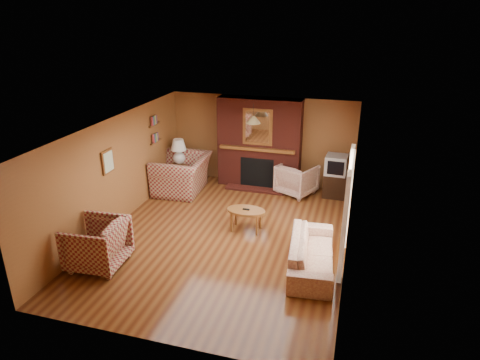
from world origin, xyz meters
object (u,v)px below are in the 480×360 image
(fireplace, at_px, (259,144))
(table_lamp, at_px, (179,150))
(plaid_armchair, at_px, (97,244))
(floral_armchair, at_px, (297,179))
(tv_stand, at_px, (335,185))
(plaid_loveseat, at_px, (182,174))
(coffee_table, at_px, (246,212))
(crt_tv, at_px, (336,165))
(floral_sofa, at_px, (312,253))
(side_table, at_px, (180,174))

(fireplace, bearing_deg, table_lamp, -165.71)
(plaid_armchair, bearing_deg, table_lamp, 178.56)
(table_lamp, bearing_deg, floral_armchair, 4.44)
(floral_armchair, relative_size, tv_stand, 1.44)
(plaid_loveseat, distance_m, tv_stand, 3.98)
(fireplace, distance_m, floral_armchair, 1.37)
(fireplace, distance_m, tv_stand, 2.24)
(coffee_table, bearing_deg, fireplace, 97.56)
(tv_stand, distance_m, crt_tv, 0.55)
(plaid_armchair, height_order, floral_armchair, plaid_armchair)
(plaid_loveseat, height_order, floral_sofa, plaid_loveseat)
(crt_tv, bearing_deg, floral_armchair, -174.25)
(floral_sofa, bearing_deg, side_table, 46.82)
(coffee_table, distance_m, table_lamp, 3.23)
(floral_armchair, distance_m, tv_stand, 0.98)
(coffee_table, bearing_deg, floral_sofa, -34.22)
(plaid_armchair, distance_m, table_lamp, 4.20)
(side_table, relative_size, tv_stand, 0.96)
(plaid_armchair, height_order, tv_stand, plaid_armchair)
(plaid_loveseat, bearing_deg, table_lamp, -152.40)
(fireplace, bearing_deg, crt_tv, -5.30)
(floral_armchair, relative_size, table_lamp, 1.27)
(plaid_armchair, bearing_deg, tv_stand, 134.95)
(floral_armchair, distance_m, table_lamp, 3.25)
(fireplace, distance_m, table_lamp, 2.18)
(side_table, bearing_deg, plaid_armchair, -87.94)
(crt_tv, bearing_deg, fireplace, 174.70)
(plaid_armchair, bearing_deg, crt_tv, 134.92)
(plaid_loveseat, distance_m, table_lamp, 0.70)
(coffee_table, height_order, table_lamp, table_lamp)
(plaid_loveseat, height_order, tv_stand, plaid_loveseat)
(floral_sofa, relative_size, floral_armchair, 2.28)
(side_table, bearing_deg, tv_stand, 4.82)
(plaid_armchair, distance_m, tv_stand, 6.03)
(fireplace, distance_m, plaid_loveseat, 2.20)
(floral_armchair, distance_m, coffee_table, 2.41)
(side_table, xyz_separation_m, crt_tv, (4.15, 0.34, 0.56))
(tv_stand, height_order, crt_tv, crt_tv)
(fireplace, xyz_separation_m, floral_armchair, (1.08, -0.29, -0.78))
(table_lamp, bearing_deg, tv_stand, 4.82)
(plaid_armchair, height_order, coffee_table, plaid_armchair)
(floral_sofa, relative_size, crt_tv, 3.60)
(table_lamp, distance_m, crt_tv, 4.17)
(floral_sofa, distance_m, crt_tv, 3.50)
(fireplace, relative_size, floral_sofa, 1.19)
(floral_sofa, bearing_deg, plaid_armchair, 100.03)
(side_table, bearing_deg, plaid_loveseat, -59.13)
(table_lamp, bearing_deg, floral_sofa, -37.80)
(floral_sofa, relative_size, tv_stand, 3.27)
(floral_sofa, height_order, tv_stand, tv_stand)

